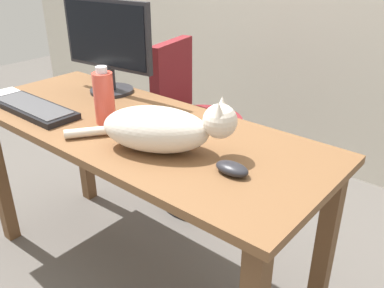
% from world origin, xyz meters
% --- Properties ---
extents(ground_plane, '(8.00, 8.00, 0.00)m').
position_xyz_m(ground_plane, '(0.00, 0.00, 0.00)').
color(ground_plane, '#59544F').
extents(desk, '(1.56, 0.62, 0.75)m').
position_xyz_m(desk, '(0.00, 0.00, 0.64)').
color(desk, brown).
rests_on(desk, ground_plane).
extents(office_chair, '(0.49, 0.48, 0.92)m').
position_xyz_m(office_chair, '(-0.23, 0.65, 0.40)').
color(office_chair, black).
rests_on(office_chair, ground_plane).
extents(monitor, '(0.48, 0.20, 0.41)m').
position_xyz_m(monitor, '(-0.36, 0.20, 0.98)').
color(monitor, '#232328').
rests_on(monitor, desk).
extents(keyboard, '(0.44, 0.15, 0.03)m').
position_xyz_m(keyboard, '(-0.41, -0.17, 0.77)').
color(keyboard, black).
rests_on(keyboard, desk).
extents(cat, '(0.56, 0.32, 0.20)m').
position_xyz_m(cat, '(0.24, -0.09, 0.83)').
color(cat, silver).
rests_on(cat, desk).
extents(computer_mouse, '(0.11, 0.06, 0.04)m').
position_xyz_m(computer_mouse, '(0.51, -0.07, 0.77)').
color(computer_mouse, '#232328').
rests_on(computer_mouse, desk).
extents(water_bottle, '(0.08, 0.08, 0.22)m').
position_xyz_m(water_bottle, '(-0.09, -0.05, 0.85)').
color(water_bottle, '#D84C3D').
rests_on(water_bottle, desk).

